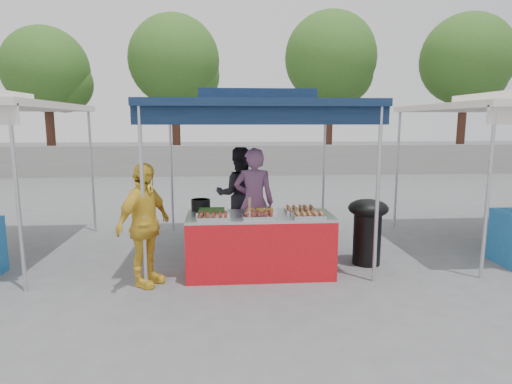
{
  "coord_description": "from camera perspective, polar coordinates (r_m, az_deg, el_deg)",
  "views": [
    {
      "loc": [
        -0.49,
        -5.83,
        2.11
      ],
      "look_at": [
        0.0,
        0.6,
        1.05
      ],
      "focal_mm": 30.0,
      "sensor_mm": 36.0,
      "label": 1
    }
  ],
  "objects": [
    {
      "name": "ground_plane",
      "position": [
        6.22,
        0.43,
        -10.5
      ],
      "size": [
        80.0,
        80.0,
        0.0
      ],
      "primitive_type": "plane",
      "color": "#5D5D5F"
    },
    {
      "name": "back_wall",
      "position": [
        16.9,
        -2.68,
        4.2
      ],
      "size": [
        40.0,
        0.25,
        1.2
      ],
      "primitive_type": "cube",
      "color": "gray",
      "rests_on": "ground_plane"
    },
    {
      "name": "main_canopy",
      "position": [
        6.82,
        -0.24,
        11.52
      ],
      "size": [
        3.2,
        3.2,
        2.57
      ],
      "color": "silver",
      "rests_on": "ground_plane"
    },
    {
      "name": "tree_0",
      "position": [
        20.13,
        -25.75,
        14.04
      ],
      "size": [
        3.53,
        3.47,
        5.96
      ],
      "color": "#432419",
      "rests_on": "ground_plane"
    },
    {
      "name": "tree_1",
      "position": [
        19.43,
        -10.38,
        16.37
      ],
      "size": [
        3.86,
        3.86,
        6.63
      ],
      "color": "#432419",
      "rests_on": "ground_plane"
    },
    {
      "name": "tree_2",
      "position": [
        20.01,
        10.26,
        16.7
      ],
      "size": [
        4.02,
        4.02,
        6.9
      ],
      "color": "#432419",
      "rests_on": "ground_plane"
    },
    {
      "name": "tree_3",
      "position": [
        21.67,
        26.5,
        15.08
      ],
      "size": [
        3.94,
        3.94,
        6.77
      ],
      "color": "#432419",
      "rests_on": "ground_plane"
    },
    {
      "name": "vendor_table",
      "position": [
        5.99,
        0.51,
        -7.0
      ],
      "size": [
        2.0,
        0.8,
        0.85
      ],
      "color": "red",
      "rests_on": "ground_plane"
    },
    {
      "name": "food_tray_fl",
      "position": [
        5.63,
        -5.65,
        -3.29
      ],
      "size": [
        0.42,
        0.3,
        0.07
      ],
      "color": "silver",
      "rests_on": "vendor_table"
    },
    {
      "name": "food_tray_fm",
      "position": [
        5.65,
        0.37,
        -3.19
      ],
      "size": [
        0.42,
        0.3,
        0.07
      ],
      "color": "silver",
      "rests_on": "vendor_table"
    },
    {
      "name": "food_tray_fr",
      "position": [
        5.73,
        7.02,
        -3.08
      ],
      "size": [
        0.42,
        0.3,
        0.07
      ],
      "color": "silver",
      "rests_on": "vendor_table"
    },
    {
      "name": "food_tray_bl",
      "position": [
        5.93,
        -5.89,
        -2.64
      ],
      "size": [
        0.42,
        0.3,
        0.07
      ],
      "color": "silver",
      "rests_on": "vendor_table"
    },
    {
      "name": "food_tray_bm",
      "position": [
        5.93,
        0.58,
        -2.59
      ],
      "size": [
        0.42,
        0.3,
        0.07
      ],
      "color": "silver",
      "rests_on": "vendor_table"
    },
    {
      "name": "food_tray_br",
      "position": [
        6.06,
        5.91,
        -2.39
      ],
      "size": [
        0.42,
        0.3,
        0.07
      ],
      "color": "silver",
      "rests_on": "vendor_table"
    },
    {
      "name": "cooking_pot",
      "position": [
        6.21,
        -7.38,
        -1.7
      ],
      "size": [
        0.27,
        0.27,
        0.16
      ],
      "primitive_type": "cylinder",
      "color": "black",
      "rests_on": "vendor_table"
    },
    {
      "name": "skewer_cup",
      "position": [
        5.61,
        -0.88,
        -3.13
      ],
      "size": [
        0.08,
        0.08,
        0.1
      ],
      "primitive_type": "cylinder",
      "color": "silver",
      "rests_on": "vendor_table"
    },
    {
      "name": "wok_burner",
      "position": [
        6.57,
        14.64,
        -4.37
      ],
      "size": [
        0.59,
        0.59,
        0.99
      ],
      "rotation": [
        0.0,
        0.0,
        -0.13
      ],
      "color": "black",
      "rests_on": "ground_plane"
    },
    {
      "name": "crate_left",
      "position": [
        6.8,
        -4.1,
        -7.59
      ],
      "size": [
        0.44,
        0.31,
        0.27
      ],
      "primitive_type": "cube",
      "color": "#1441A8",
      "rests_on": "ground_plane"
    },
    {
      "name": "crate_right",
      "position": [
        6.76,
        1.83,
        -7.67
      ],
      "size": [
        0.44,
        0.31,
        0.26
      ],
      "primitive_type": "cube",
      "color": "#1441A8",
      "rests_on": "ground_plane"
    },
    {
      "name": "crate_stacked",
      "position": [
        6.69,
        1.84,
        -5.54
      ],
      "size": [
        0.43,
        0.3,
        0.26
      ],
      "primitive_type": "cube",
      "color": "#1441A8",
      "rests_on": "crate_right"
    },
    {
      "name": "vendor_woman",
      "position": [
        6.72,
        -0.27,
        -1.39
      ],
      "size": [
        0.67,
        0.49,
        1.72
      ],
      "primitive_type": "imported",
      "rotation": [
        0.0,
        0.0,
        3.02
      ],
      "color": "#8E5A86",
      "rests_on": "ground_plane"
    },
    {
      "name": "helper_man",
      "position": [
        7.57,
        -2.3,
        -0.34
      ],
      "size": [
        0.84,
        0.67,
        1.68
      ],
      "primitive_type": "imported",
      "rotation": [
        0.0,
        0.0,
        3.18
      ],
      "color": "black",
      "rests_on": "ground_plane"
    },
    {
      "name": "customer_person",
      "position": [
        5.68,
        -14.68,
        -4.27
      ],
      "size": [
        0.82,
        1.01,
        1.61
      ],
      "primitive_type": "imported",
      "rotation": [
        0.0,
        0.0,
        1.04
      ],
      "color": "yellow",
      "rests_on": "ground_plane"
    }
  ]
}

